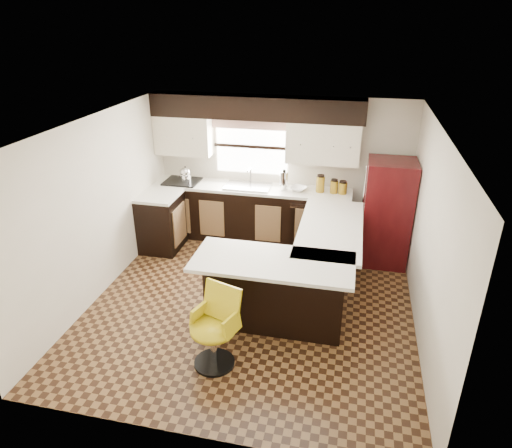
% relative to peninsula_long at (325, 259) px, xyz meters
% --- Properties ---
extents(floor, '(4.40, 4.40, 0.00)m').
position_rel_peninsula_long_xyz_m(floor, '(-0.90, -0.62, -0.45)').
color(floor, '#49301A').
rests_on(floor, ground).
extents(ceiling, '(4.40, 4.40, 0.00)m').
position_rel_peninsula_long_xyz_m(ceiling, '(-0.90, -0.62, 1.95)').
color(ceiling, silver).
rests_on(ceiling, wall_back).
extents(wall_back, '(4.40, 0.00, 4.40)m').
position_rel_peninsula_long_xyz_m(wall_back, '(-0.90, 1.58, 0.75)').
color(wall_back, beige).
rests_on(wall_back, floor).
extents(wall_front, '(4.40, 0.00, 4.40)m').
position_rel_peninsula_long_xyz_m(wall_front, '(-0.90, -2.83, 0.75)').
color(wall_front, beige).
rests_on(wall_front, floor).
extents(wall_left, '(0.00, 4.40, 4.40)m').
position_rel_peninsula_long_xyz_m(wall_left, '(-3.00, -0.62, 0.75)').
color(wall_left, beige).
rests_on(wall_left, floor).
extents(wall_right, '(0.00, 4.40, 4.40)m').
position_rel_peninsula_long_xyz_m(wall_right, '(1.20, -0.62, 0.75)').
color(wall_right, beige).
rests_on(wall_right, floor).
extents(base_cab_back, '(3.30, 0.60, 0.90)m').
position_rel_peninsula_long_xyz_m(base_cab_back, '(-1.35, 1.28, 0.00)').
color(base_cab_back, black).
rests_on(base_cab_back, floor).
extents(base_cab_left, '(0.60, 0.70, 0.90)m').
position_rel_peninsula_long_xyz_m(base_cab_left, '(-2.70, 0.62, 0.00)').
color(base_cab_left, black).
rests_on(base_cab_left, floor).
extents(counter_back, '(3.30, 0.60, 0.04)m').
position_rel_peninsula_long_xyz_m(counter_back, '(-1.35, 1.28, 0.47)').
color(counter_back, silver).
rests_on(counter_back, base_cab_back).
extents(counter_left, '(0.60, 0.70, 0.04)m').
position_rel_peninsula_long_xyz_m(counter_left, '(-2.70, 0.62, 0.47)').
color(counter_left, silver).
rests_on(counter_left, base_cab_left).
extents(soffit, '(3.40, 0.35, 0.36)m').
position_rel_peninsula_long_xyz_m(soffit, '(-1.30, 1.40, 1.77)').
color(soffit, black).
rests_on(soffit, wall_back).
extents(upper_cab_left, '(0.94, 0.35, 0.64)m').
position_rel_peninsula_long_xyz_m(upper_cab_left, '(-2.52, 1.40, 1.27)').
color(upper_cab_left, beige).
rests_on(upper_cab_left, wall_back).
extents(upper_cab_right, '(1.14, 0.35, 0.64)m').
position_rel_peninsula_long_xyz_m(upper_cab_right, '(-0.22, 1.40, 1.27)').
color(upper_cab_right, beige).
rests_on(upper_cab_right, wall_back).
extents(window_pane, '(1.20, 0.02, 0.90)m').
position_rel_peninsula_long_xyz_m(window_pane, '(-1.40, 1.56, 1.10)').
color(window_pane, white).
rests_on(window_pane, wall_back).
extents(valance, '(1.30, 0.06, 0.18)m').
position_rel_peninsula_long_xyz_m(valance, '(-1.40, 1.52, 1.49)').
color(valance, '#D19B93').
rests_on(valance, wall_back).
extents(sink, '(0.75, 0.45, 0.03)m').
position_rel_peninsula_long_xyz_m(sink, '(-1.40, 1.25, 0.51)').
color(sink, '#B2B2B7').
rests_on(sink, counter_back).
extents(dishwasher, '(0.58, 0.03, 0.78)m').
position_rel_peninsula_long_xyz_m(dishwasher, '(-0.35, 0.99, -0.02)').
color(dishwasher, black).
rests_on(dishwasher, floor).
extents(cooktop, '(0.58, 0.50, 0.02)m').
position_rel_peninsula_long_xyz_m(cooktop, '(-2.55, 1.25, 0.51)').
color(cooktop, black).
rests_on(cooktop, counter_back).
extents(peninsula_long, '(0.60, 1.95, 0.90)m').
position_rel_peninsula_long_xyz_m(peninsula_long, '(0.00, 0.00, 0.00)').
color(peninsula_long, black).
rests_on(peninsula_long, floor).
extents(peninsula_return, '(1.65, 0.60, 0.90)m').
position_rel_peninsula_long_xyz_m(peninsula_return, '(-0.53, -0.97, 0.00)').
color(peninsula_return, black).
rests_on(peninsula_return, floor).
extents(counter_pen_long, '(0.84, 1.95, 0.04)m').
position_rel_peninsula_long_xyz_m(counter_pen_long, '(0.05, 0.00, 0.47)').
color(counter_pen_long, silver).
rests_on(counter_pen_long, peninsula_long).
extents(counter_pen_return, '(1.89, 0.84, 0.04)m').
position_rel_peninsula_long_xyz_m(counter_pen_return, '(-0.55, -1.06, 0.47)').
color(counter_pen_return, silver).
rests_on(counter_pen_return, peninsula_return).
extents(refrigerator, '(0.70, 0.67, 1.63)m').
position_rel_peninsula_long_xyz_m(refrigerator, '(0.83, 0.96, 0.37)').
color(refrigerator, '#3C0A0C').
rests_on(refrigerator, floor).
extents(bar_chair, '(0.63, 0.63, 0.93)m').
position_rel_peninsula_long_xyz_m(bar_chair, '(-1.05, -1.86, 0.01)').
color(bar_chair, gold).
rests_on(bar_chair, floor).
extents(kettle, '(0.19, 0.19, 0.26)m').
position_rel_peninsula_long_xyz_m(kettle, '(-2.48, 1.26, 0.65)').
color(kettle, silver).
rests_on(kettle, cooktop).
extents(percolator, '(0.13, 0.13, 0.30)m').
position_rel_peninsula_long_xyz_m(percolator, '(-0.80, 1.28, 0.65)').
color(percolator, silver).
rests_on(percolator, counter_back).
extents(mixing_bowl, '(0.34, 0.34, 0.06)m').
position_rel_peninsula_long_xyz_m(mixing_bowl, '(-0.56, 1.28, 0.53)').
color(mixing_bowl, white).
rests_on(mixing_bowl, counter_back).
extents(canister_large, '(0.13, 0.13, 0.26)m').
position_rel_peninsula_long_xyz_m(canister_large, '(-0.22, 1.30, 0.62)').
color(canister_large, olive).
rests_on(canister_large, counter_back).
extents(canister_med, '(0.12, 0.12, 0.20)m').
position_rel_peninsula_long_xyz_m(canister_med, '(0.00, 1.30, 0.59)').
color(canister_med, olive).
rests_on(canister_med, counter_back).
extents(canister_small, '(0.14, 0.14, 0.18)m').
position_rel_peninsula_long_xyz_m(canister_small, '(0.14, 1.30, 0.59)').
color(canister_small, olive).
rests_on(canister_small, counter_back).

